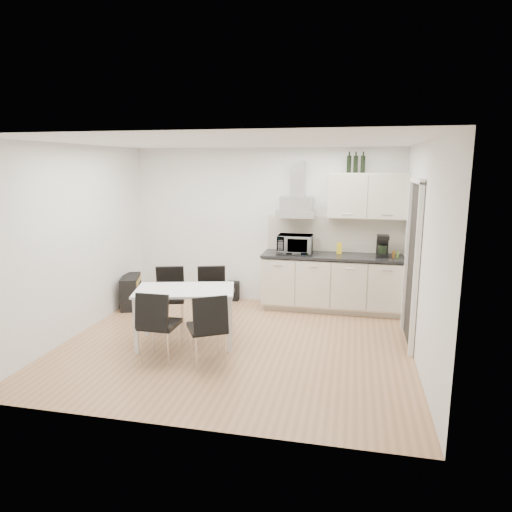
{
  "coord_description": "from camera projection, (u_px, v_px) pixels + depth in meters",
  "views": [
    {
      "loc": [
        1.45,
        -5.5,
        2.34
      ],
      "look_at": [
        0.17,
        0.47,
        1.1
      ],
      "focal_mm": 32.0,
      "sensor_mm": 36.0,
      "label": 1
    }
  ],
  "objects": [
    {
      "name": "chair_far_left",
      "position": [
        170.0,
        299.0,
        6.51
      ],
      "size": [
        0.57,
        0.61,
        0.88
      ],
      "primitive_type": null,
      "rotation": [
        0.0,
        0.0,
        3.46
      ],
      "color": "black",
      "rests_on": "ground"
    },
    {
      "name": "chair_far_right",
      "position": [
        212.0,
        298.0,
        6.54
      ],
      "size": [
        0.58,
        0.62,
        0.88
      ],
      "primitive_type": null,
      "rotation": [
        0.0,
        0.0,
        3.49
      ],
      "color": "black",
      "rests_on": "ground"
    },
    {
      "name": "wall_back",
      "position": [
        265.0,
        226.0,
        7.69
      ],
      "size": [
        4.5,
        0.1,
        2.6
      ],
      "primitive_type": "cube",
      "color": "white",
      "rests_on": "ground"
    },
    {
      "name": "ground",
      "position": [
        236.0,
        344.0,
        6.04
      ],
      "size": [
        4.5,
        4.5,
        0.0
      ],
      "primitive_type": "plane",
      "color": "tan",
      "rests_on": "ground"
    },
    {
      "name": "dining_table",
      "position": [
        185.0,
        296.0,
        5.91
      ],
      "size": [
        1.39,
        1.0,
        0.75
      ],
      "rotation": [
        0.0,
        0.0,
        0.24
      ],
      "color": "white",
      "rests_on": "ground"
    },
    {
      "name": "chair_near_left",
      "position": [
        160.0,
        325.0,
        5.46
      ],
      "size": [
        0.44,
        0.5,
        0.88
      ],
      "primitive_type": null,
      "rotation": [
        0.0,
        0.0,
        -0.01
      ],
      "color": "black",
      "rests_on": "ground"
    },
    {
      "name": "doorway",
      "position": [
        411.0,
        265.0,
        5.9
      ],
      "size": [
        0.08,
        1.04,
        2.1
      ],
      "primitive_type": "cube",
      "color": "white",
      "rests_on": "ground"
    },
    {
      "name": "wall_right",
      "position": [
        422.0,
        254.0,
        5.32
      ],
      "size": [
        0.1,
        4.0,
        2.6
      ],
      "primitive_type": "cube",
      "color": "white",
      "rests_on": "ground"
    },
    {
      "name": "wall_left",
      "position": [
        76.0,
        241.0,
        6.24
      ],
      "size": [
        0.1,
        4.0,
        2.6
      ],
      "primitive_type": "cube",
      "color": "white",
      "rests_on": "ground"
    },
    {
      "name": "floor_speaker",
      "position": [
        233.0,
        291.0,
        7.94
      ],
      "size": [
        0.2,
        0.18,
        0.33
      ],
      "primitive_type": "cube",
      "rotation": [
        0.0,
        0.0,
        0.05
      ],
      "color": "black",
      "rests_on": "ground"
    },
    {
      "name": "kitchenette",
      "position": [
        335.0,
        260.0,
        7.29
      ],
      "size": [
        2.22,
        0.64,
        2.52
      ],
      "color": "beige",
      "rests_on": "ground"
    },
    {
      "name": "guitar_amp",
      "position": [
        131.0,
        292.0,
        7.53
      ],
      "size": [
        0.46,
        0.68,
        0.53
      ],
      "rotation": [
        0.0,
        0.0,
        0.33
      ],
      "color": "black",
      "rests_on": "ground"
    },
    {
      "name": "ceiling",
      "position": [
        234.0,
        142.0,
        5.52
      ],
      "size": [
        4.5,
        4.5,
        0.0
      ],
      "primitive_type": "plane",
      "color": "white",
      "rests_on": "wall_back"
    },
    {
      "name": "chair_near_right",
      "position": [
        207.0,
        329.0,
        5.35
      ],
      "size": [
        0.63,
        0.65,
        0.88
      ],
      "primitive_type": null,
      "rotation": [
        0.0,
        0.0,
        0.53
      ],
      "color": "black",
      "rests_on": "ground"
    },
    {
      "name": "wall_front",
      "position": [
        176.0,
        289.0,
        3.86
      ],
      "size": [
        4.5,
        0.1,
        2.6
      ],
      "primitive_type": "cube",
      "color": "white",
      "rests_on": "ground"
    }
  ]
}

